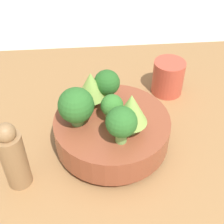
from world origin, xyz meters
TOP-DOWN VIEW (x-y plane):
  - ground_plane at (0.00, 0.00)m, footprint 6.00×6.00m
  - table at (0.00, 0.00)m, footprint 1.06×0.88m
  - bowl at (-0.03, 0.01)m, footprint 0.24×0.24m
  - broccoli_floret_front at (-0.01, -0.05)m, footprint 0.06×0.06m
  - broccoli_floret_center at (-0.03, 0.01)m, footprint 0.05×0.05m
  - romanesco_piece_near at (0.01, -0.02)m, footprint 0.06×0.06m
  - broccoli_floret_back at (-0.03, 0.08)m, footprint 0.06×0.06m
  - broccoli_floret_left at (-0.10, 0.01)m, footprint 0.07×0.07m
  - romanesco_piece_far at (-0.07, 0.06)m, footprint 0.06×0.06m
  - cup at (0.13, 0.19)m, footprint 0.08×0.08m
  - pepper_mill at (-0.21, -0.07)m, footprint 0.05×0.05m

SIDE VIEW (x-z plane):
  - ground_plane at x=0.00m, z-range 0.00..0.00m
  - table at x=0.00m, z-range 0.00..0.03m
  - bowl at x=-0.03m, z-range 0.04..0.11m
  - cup at x=0.13m, z-range 0.03..0.12m
  - pepper_mill at x=-0.21m, z-range 0.03..0.18m
  - broccoli_floret_center at x=-0.03m, z-range 0.11..0.17m
  - broccoli_floret_back at x=-0.03m, z-range 0.11..0.19m
  - broccoli_floret_left at x=-0.10m, z-range 0.11..0.19m
  - broccoli_floret_front at x=-0.01m, z-range 0.12..0.19m
  - romanesco_piece_far at x=-0.07m, z-range 0.12..0.20m
  - romanesco_piece_near at x=0.01m, z-range 0.12..0.21m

